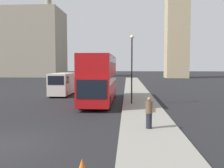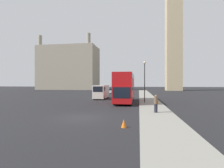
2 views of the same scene
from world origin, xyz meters
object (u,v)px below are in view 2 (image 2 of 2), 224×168
Objects in this scene: clock_tower at (173,5)px; street_lamp at (145,76)px; parked_sedan at (111,91)px; pedestrian at (156,104)px; red_double_decker_bus at (125,86)px; white_van at (101,92)px.

clock_tower is 11.89× the size of street_lamp.
clock_tower is 62.75m from street_lamp.
street_lamp is 1.29× the size of parked_sedan.
pedestrian is 9.31m from street_lamp.
red_double_decker_bus is 6.39× the size of pedestrian.
clock_tower reaches higher than parked_sedan.
white_van is 18.03m from pedestrian.
street_lamp is 28.65m from parked_sedan.
red_double_decker_bus is 26.32m from parked_sedan.
red_double_decker_bus reaches higher than parked_sedan.
street_lamp reaches higher than parked_sedan.
parked_sedan is at bearing -132.73° from clock_tower.
parked_sedan is at bearing 103.61° from red_double_decker_bus.
street_lamp reaches higher than white_van.
red_double_decker_bus reaches higher than pedestrian.
white_van is at bearing -86.68° from parked_sedan.
red_double_decker_bus is 10.94m from pedestrian.
street_lamp is at bearing -25.05° from red_double_decker_bus.
red_double_decker_bus is (-16.77, -50.36, -34.29)m from clock_tower.
street_lamp is at bearing -41.01° from white_van.
parked_sedan is at bearing 108.83° from street_lamp.
white_van is 3.53× the size of pedestrian.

